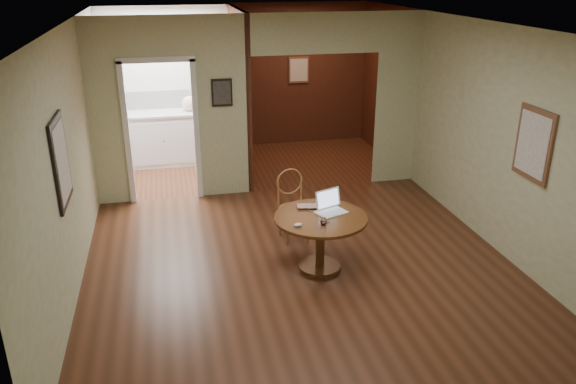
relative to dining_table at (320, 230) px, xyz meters
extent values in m
plane|color=#452413|center=(-0.21, 0.07, -0.49)|extent=(5.00, 5.00, 0.00)
plane|color=silver|center=(-0.21, 0.07, 2.21)|extent=(5.00, 5.00, 0.00)
plane|color=beige|center=(-0.21, -2.43, 0.86)|extent=(5.00, 0.00, 5.00)
plane|color=beige|center=(-2.71, 0.07, 0.86)|extent=(0.00, 5.00, 5.00)
plane|color=beige|center=(2.29, 0.07, 0.86)|extent=(0.00, 5.00, 5.00)
cube|color=beige|center=(-2.46, 2.57, 0.86)|extent=(0.50, 2.70, 0.04)
cube|color=beige|center=(-0.81, 2.57, 0.86)|extent=(0.80, 2.70, 0.04)
cube|color=beige|center=(1.94, 2.57, 0.86)|extent=(0.70, 2.70, 0.04)
plane|color=silver|center=(-1.56, 4.57, 0.86)|extent=(2.70, 0.00, 2.70)
plane|color=#3A1C10|center=(0.94, 5.07, 0.86)|extent=(2.70, 0.00, 2.70)
cube|color=#3A1C10|center=(-0.41, 3.82, 0.86)|extent=(0.08, 2.50, 2.70)
cube|color=black|center=(-2.69, 0.07, 1.01)|extent=(0.03, 0.70, 0.90)
cube|color=brown|center=(2.27, -0.43, 1.01)|extent=(0.03, 0.60, 0.80)
cube|color=black|center=(-0.81, 2.55, 1.11)|extent=(0.30, 0.03, 0.40)
cube|color=white|center=(0.94, 5.05, 0.96)|extent=(0.40, 0.03, 0.50)
cube|color=white|center=(-1.56, 4.55, 0.61)|extent=(2.00, 0.02, 0.32)
cylinder|color=brown|center=(0.00, 0.00, -0.47)|extent=(0.50, 0.50, 0.04)
cylinder|color=brown|center=(0.00, 0.00, -0.17)|extent=(0.11, 0.11, 0.58)
cylinder|color=brown|center=(0.00, 0.00, 0.16)|extent=(1.07, 1.07, 0.04)
cylinder|color=#9D5C37|center=(-0.12, 0.83, -0.08)|extent=(0.44, 0.44, 0.03)
cylinder|color=#9D5C37|center=(-0.24, 0.68, -0.29)|extent=(0.03, 0.03, 0.42)
cylinder|color=#9D5C37|center=(0.03, 0.72, -0.29)|extent=(0.03, 0.03, 0.42)
cylinder|color=#9D5C37|center=(-0.28, 0.95, -0.29)|extent=(0.03, 0.03, 0.42)
cylinder|color=#9D5C37|center=(0.00, 0.99, -0.29)|extent=(0.03, 0.03, 0.42)
cylinder|color=#9D5C37|center=(-0.30, 0.95, 0.10)|extent=(0.02, 0.02, 0.33)
cylinder|color=#9D5C37|center=(0.01, 0.99, 0.10)|extent=(0.02, 0.02, 0.33)
torus|color=#9D5C37|center=(-0.14, 0.98, 0.25)|extent=(0.36, 0.07, 0.36)
cube|color=white|center=(0.14, 0.06, 0.18)|extent=(0.40, 0.34, 0.02)
cube|color=silver|center=(0.14, 0.03, 0.19)|extent=(0.31, 0.22, 0.00)
cube|color=white|center=(0.14, 0.20, 0.30)|extent=(0.33, 0.18, 0.22)
cube|color=#828CA6|center=(0.14, 0.19, 0.30)|extent=(0.29, 0.15, 0.18)
imported|color=#B1B2B6|center=(-0.04, 0.21, 0.19)|extent=(0.39, 0.29, 0.03)
ellipsoid|color=white|center=(-0.31, -0.21, 0.19)|extent=(0.10, 0.06, 0.04)
cylinder|color=#0C1357|center=(-0.01, -0.21, 0.18)|extent=(0.12, 0.06, 0.01)
cube|color=white|center=(-1.56, 4.27, -0.04)|extent=(2.00, 0.55, 0.90)
cube|color=silver|center=(-1.56, 4.27, 0.43)|extent=(2.06, 0.60, 0.04)
sphere|color=#B20C0C|center=(-1.71, 3.98, 0.01)|extent=(0.03, 0.03, 0.03)
sphere|color=#B20C0C|center=(-0.71, 3.98, 0.01)|extent=(0.03, 0.03, 0.03)
ellipsoid|color=beige|center=(-1.21, 4.27, 0.58)|extent=(0.31, 0.28, 0.26)
camera|label=1|loc=(-1.61, -5.59, 2.80)|focal=35.00mm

